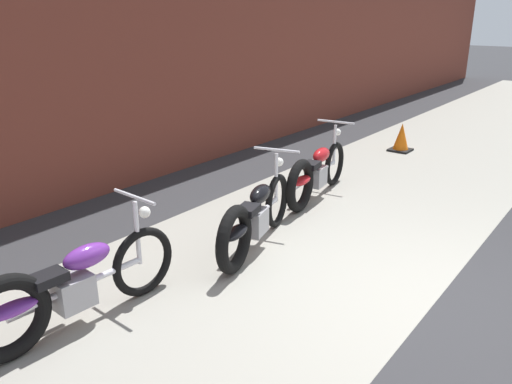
{
  "coord_description": "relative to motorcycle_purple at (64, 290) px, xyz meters",
  "views": [
    {
      "loc": [
        -4.26,
        -1.19,
        2.59
      ],
      "look_at": [
        -0.15,
        1.95,
        0.75
      ],
      "focal_mm": 35.79,
      "sensor_mm": 36.0,
      "label": 1
    }
  ],
  "objects": [
    {
      "name": "motorcycle_purple",
      "position": [
        0.0,
        0.0,
        0.0
      ],
      "size": [
        2.01,
        0.58,
        1.03
      ],
      "rotation": [
        0.0,
        0.0,
        -0.05
      ],
      "color": "black",
      "rests_on": "ground"
    },
    {
      "name": "ground_plane",
      "position": [
        2.27,
        -2.34,
        -0.4
      ],
      "size": [
        80.0,
        80.0,
        0.0
      ],
      "primitive_type": "plane",
      "color": "#2D2D30"
    },
    {
      "name": "motorcycle_black",
      "position": [
        2.15,
        -0.31,
        0.0
      ],
      "size": [
        1.96,
        0.78,
        1.03
      ],
      "rotation": [
        0.0,
        0.0,
        0.27
      ],
      "color": "black",
      "rests_on": "ground"
    },
    {
      "name": "sidewalk_slab",
      "position": [
        2.27,
        -0.59,
        -0.4
      ],
      "size": [
        36.0,
        3.5,
        0.01
      ],
      "primitive_type": "cube",
      "color": "gray",
      "rests_on": "ground"
    },
    {
      "name": "traffic_cone",
      "position": [
        7.43,
        0.11,
        -0.15
      ],
      "size": [
        0.4,
        0.4,
        0.55
      ],
      "color": "orange",
      "rests_on": "ground"
    },
    {
      "name": "brick_building_wall",
      "position": [
        2.27,
        2.86,
        2.04
      ],
      "size": [
        36.0,
        0.5,
        4.88
      ],
      "primitive_type": "cube",
      "color": "brown",
      "rests_on": "ground"
    },
    {
      "name": "motorcycle_red",
      "position": [
        4.02,
        0.02,
        0.0
      ],
      "size": [
        2.0,
        0.59,
        1.03
      ],
      "rotation": [
        0.0,
        0.0,
        0.15
      ],
      "color": "black",
      "rests_on": "ground"
    }
  ]
}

